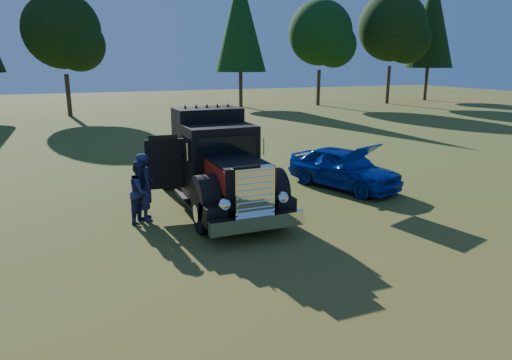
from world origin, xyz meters
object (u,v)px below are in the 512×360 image
object	(u,v)px
hotrod_coupe	(344,168)
spectator_near	(145,187)
diamond_t_truck	(216,166)
spectator_far	(142,191)

from	to	relation	value
hotrod_coupe	spectator_near	xyz separation A→B (m)	(-7.13, -0.81, 0.24)
diamond_t_truck	spectator_far	world-z (taller)	diamond_t_truck
hotrod_coupe	spectator_near	distance (m)	7.18
diamond_t_truck	spectator_far	size ratio (longest dim) A/B	4.01
hotrod_coupe	spectator_far	bearing A→B (deg)	-172.45
diamond_t_truck	hotrod_coupe	world-z (taller)	diamond_t_truck
hotrod_coupe	spectator_far	xyz separation A→B (m)	(-7.26, -0.96, 0.16)
spectator_near	hotrod_coupe	bearing A→B (deg)	-84.01
hotrod_coupe	spectator_near	bearing A→B (deg)	-173.54
diamond_t_truck	hotrod_coupe	xyz separation A→B (m)	(4.88, 0.37, -0.55)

